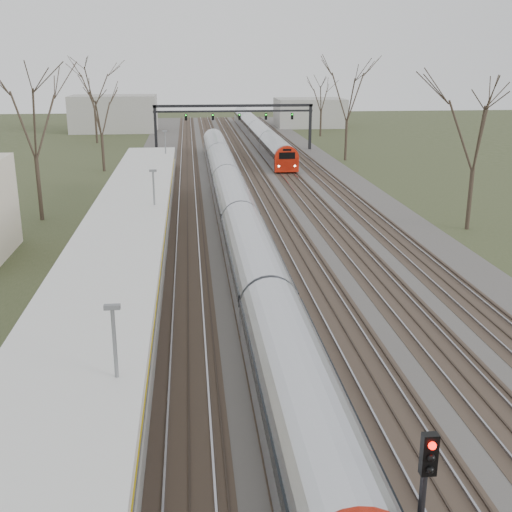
{
  "coord_description": "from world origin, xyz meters",
  "views": [
    {
      "loc": [
        -5.71,
        -0.83,
        11.78
      ],
      "look_at": [
        -2.43,
        30.74,
        2.0
      ],
      "focal_mm": 45.0,
      "sensor_mm": 36.0,
      "label": 1
    }
  ],
  "objects_px": {
    "passenger": "(75,400)",
    "signal_post": "(425,486)",
    "train_near": "(233,201)",
    "train_far": "(257,131)"
  },
  "relations": [
    {
      "from": "train_far",
      "to": "passenger",
      "type": "height_order",
      "value": "train_far"
    },
    {
      "from": "train_near",
      "to": "train_far",
      "type": "xyz_separation_m",
      "value": [
        7.0,
        49.07,
        0.0
      ]
    },
    {
      "from": "passenger",
      "to": "signal_post",
      "type": "height_order",
      "value": "signal_post"
    },
    {
      "from": "train_far",
      "to": "signal_post",
      "type": "xyz_separation_m",
      "value": [
        -5.25,
        -85.0,
        1.25
      ]
    },
    {
      "from": "passenger",
      "to": "train_near",
      "type": "bearing_deg",
      "value": -26.26
    },
    {
      "from": "train_near",
      "to": "signal_post",
      "type": "height_order",
      "value": "signal_post"
    },
    {
      "from": "passenger",
      "to": "signal_post",
      "type": "distance_m",
      "value": 10.57
    },
    {
      "from": "train_far",
      "to": "passenger",
      "type": "xyz_separation_m",
      "value": [
        -13.87,
        -78.94,
        0.46
      ]
    },
    {
      "from": "train_far",
      "to": "passenger",
      "type": "relative_size",
      "value": 32.02
    },
    {
      "from": "train_near",
      "to": "signal_post",
      "type": "xyz_separation_m",
      "value": [
        1.75,
        -35.93,
        1.25
      ]
    }
  ]
}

